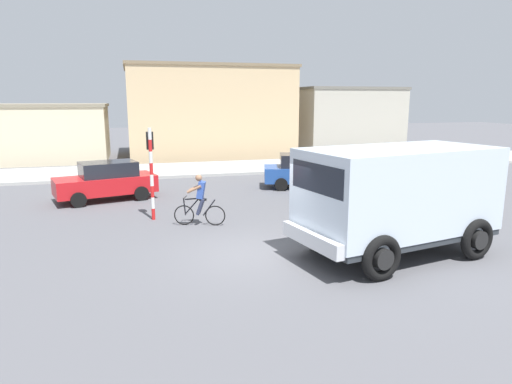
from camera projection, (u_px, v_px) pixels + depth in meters
ground_plane at (258, 254)px, 12.37m from camera, size 120.00×120.00×0.00m
sidewalk_far at (188, 169)px, 26.79m from camera, size 80.00×5.00×0.16m
truck_foreground at (397, 194)px, 12.03m from camera, size 5.79×3.58×2.90m
cyclist at (200, 200)px, 15.03m from camera, size 1.65×0.69×1.72m
traffic_light_pole at (151, 161)px, 15.58m from camera, size 0.24×0.43×3.20m
car_red_near at (306, 171)px, 21.57m from camera, size 4.31×2.73×1.60m
car_white_mid at (365, 180)px, 19.15m from camera, size 4.03×1.93×1.60m
car_far_side at (106, 181)px, 18.89m from camera, size 4.30×2.68×1.60m
pedestrian_near_kerb at (307, 166)px, 22.70m from camera, size 0.34×0.22×1.62m
building_corner_left at (33, 133)px, 30.83m from camera, size 9.84×6.54×3.85m
building_mid_block at (208, 111)px, 34.09m from camera, size 11.87×7.98×6.53m
building_corner_right at (346, 120)px, 36.52m from camera, size 8.00×5.51×5.07m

